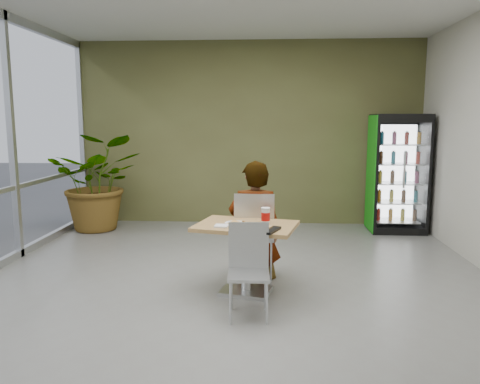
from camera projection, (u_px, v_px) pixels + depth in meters
The scene contains 12 objects.
ground at pixel (234, 292), 5.02m from camera, with size 7.00×7.00×0.00m, color slate.
room_envelope at pixel (234, 143), 4.78m from camera, with size 6.00×7.00×3.20m, color #B9B8A7, non-canonical shape.
dining_table at pixel (246, 244), 4.94m from camera, with size 1.16×0.93×0.75m.
chair_far at pixel (254, 229), 5.36m from camera, with size 0.46×0.46×1.02m.
chair_near at pixel (249, 262), 4.40m from camera, with size 0.40×0.41×0.87m.
seated_woman at pixel (255, 233), 5.43m from camera, with size 0.62×0.40×1.68m, color black.
pizza_plate at pixel (235, 222), 4.93m from camera, with size 0.30×0.22×0.03m.
soda_cup at pixel (266, 216), 4.93m from camera, with size 0.10×0.10×0.17m.
napkin_stack at pixel (221, 226), 4.79m from camera, with size 0.14×0.14×0.02m, color white.
cafeteria_tray at pixel (256, 229), 4.65m from camera, with size 0.42×0.31×0.02m, color black.
beverage_fridge at pixel (398, 173), 7.68m from camera, with size 0.88×0.68×1.93m.
potted_plant at pixel (98, 182), 7.83m from camera, with size 1.45×1.26×1.62m, color #2C6E2C.
Camera 1 is at (0.36, -4.79, 1.83)m, focal length 35.00 mm.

